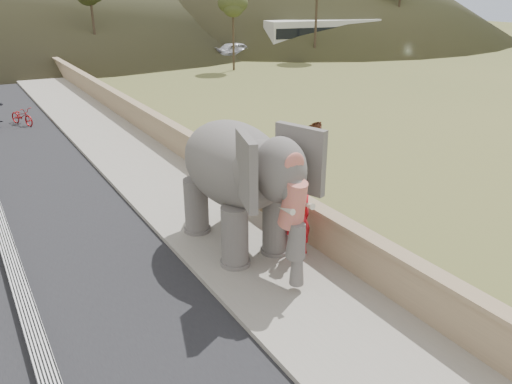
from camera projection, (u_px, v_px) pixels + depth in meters
ground at (325, 321)px, 9.91m from camera, size 160.00×160.00×0.00m
walkway at (148, 170)px, 17.74m from camera, size 3.00×120.00×0.15m
parapet at (189, 150)px, 18.36m from camera, size 0.30×120.00×1.10m
cow at (303, 135)px, 19.95m from camera, size 1.56×1.34×1.21m
distant_car at (238, 50)px, 44.51m from camera, size 4.24×1.75×1.44m
bus_white at (322, 37)px, 46.89m from camera, size 11.27×4.52×3.10m
bus_orange at (380, 32)px, 51.73m from camera, size 11.08×2.90×3.10m
elephant_and_man at (235, 182)px, 12.09m from camera, size 2.44×4.50×3.24m
motorcyclist at (10, 112)px, 23.19m from camera, size 2.08×1.72×1.75m
trees at (64, 21)px, 31.49m from camera, size 48.29×42.74×9.11m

